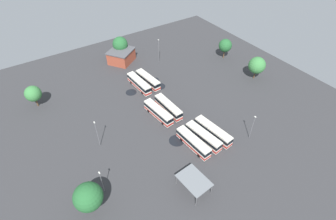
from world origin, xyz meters
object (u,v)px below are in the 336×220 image
object	(u,v)px
bus_row1_slot0	(158,112)
tree_northwest	(225,46)
lamp_post_mid_lot	(102,181)
bus_row2_slot2	(213,131)
tree_north_edge	(88,197)
bus_row0_slot1	(139,83)
tree_south_edge	(257,65)
depot_building	(121,56)
tree_northeast	(120,44)
bus_row2_slot1	(203,137)
tree_west_edge	(33,94)
lamp_post_near_entrance	(252,126)
lamp_post_far_corner	(159,50)
bus_row2_slot0	(193,142)
lamp_post_by_building	(97,133)
maintenance_shelter	(194,180)
bus_row0_slot2	(148,80)
bus_row1_slot1	(168,107)

from	to	relation	value
bus_row1_slot0	tree_northwest	world-z (taller)	tree_northwest
bus_row1_slot0	lamp_post_mid_lot	distance (m)	28.26
bus_row2_slot2	tree_north_edge	size ratio (longest dim) A/B	1.39
bus_row0_slot1	tree_south_edge	bearing A→B (deg)	64.42
depot_building	tree_northeast	bearing A→B (deg)	155.01
bus_row2_slot2	bus_row2_slot1	bearing A→B (deg)	-89.69
tree_west_edge	tree_northwest	distance (m)	71.29
lamp_post_near_entrance	lamp_post_far_corner	world-z (taller)	lamp_post_far_corner
bus_row2_slot2	tree_northeast	size ratio (longest dim) A/B	1.38
tree_northwest	bus_row2_slot2	bearing A→B (deg)	-46.55
bus_row2_slot0	tree_northwest	xyz separation A→B (m)	(-30.72, 39.39, 3.73)
bus_row1_slot0	lamp_post_mid_lot	size ratio (longest dim) A/B	1.59
bus_row2_slot0	depot_building	xyz separation A→B (m)	(-51.12, 3.57, 0.68)
lamp_post_by_building	bus_row2_slot0	bearing A→B (deg)	55.25
lamp_post_mid_lot	lamp_post_near_entrance	bearing A→B (deg)	80.44
tree_north_edge	tree_northwest	world-z (taller)	tree_north_edge
tree_northwest	bus_row1_slot0	bearing A→B (deg)	-69.52
bus_row2_slot0	bus_row2_slot1	bearing A→B (deg)	92.27
bus_row2_slot2	lamp_post_far_corner	size ratio (longest dim) A/B	1.27
bus_row1_slot0	tree_south_edge	distance (m)	40.40
bus_row2_slot0	depot_building	distance (m)	51.25
bus_row2_slot0	tree_south_edge	size ratio (longest dim) A/B	1.36
maintenance_shelter	tree_north_edge	bearing A→B (deg)	-109.80
depot_building	maintenance_shelter	distance (m)	62.34
lamp_post_mid_lot	bus_row0_slot2	bearing A→B (deg)	136.02
maintenance_shelter	tree_northeast	size ratio (longest dim) A/B	0.88
bus_row2_slot0	lamp_post_mid_lot	bearing A→B (deg)	-91.87
bus_row0_slot2	maintenance_shelter	distance (m)	44.04
tree_northeast	lamp_post_mid_lot	bearing A→B (deg)	-29.81
lamp_post_by_building	tree_north_edge	size ratio (longest dim) A/B	1.01
lamp_post_by_building	tree_northeast	world-z (taller)	tree_northeast
lamp_post_mid_lot	tree_west_edge	distance (m)	40.87
lamp_post_near_entrance	lamp_post_by_building	world-z (taller)	lamp_post_by_building
bus_row2_slot1	tree_west_edge	size ratio (longest dim) A/B	1.57
maintenance_shelter	tree_west_edge	world-z (taller)	tree_west_edge
lamp_post_by_building	tree_south_edge	xyz separation A→B (m)	(0.81, 59.67, 0.63)
depot_building	tree_northwest	bearing A→B (deg)	60.33
bus_row1_slot1	tree_south_edge	world-z (taller)	tree_south_edge
bus_row0_slot1	tree_north_edge	world-z (taller)	tree_north_edge
tree_northeast	tree_north_edge	xyz separation A→B (m)	(56.28, -34.44, -0.26)
bus_row0_slot2	bus_row2_slot2	size ratio (longest dim) A/B	0.95
depot_building	bus_row2_slot1	bearing A→B (deg)	0.04
bus_row0_slot2	tree_northwest	xyz separation A→B (m)	(1.35, 34.79, 3.73)
lamp_post_near_entrance	lamp_post_mid_lot	xyz separation A→B (m)	(-6.89, -40.92, -0.41)
bus_row1_slot1	tree_northeast	xyz separation A→B (m)	(-38.15, 2.46, 4.15)
bus_row2_slot2	maintenance_shelter	distance (m)	18.22
tree_northeast	lamp_post_far_corner	bearing A→B (deg)	43.40
bus_row1_slot0	tree_northeast	world-z (taller)	tree_northeast
tree_northeast	tree_northwest	xyz separation A→B (m)	(23.23, 34.51, -0.42)
bus_row2_slot0	lamp_post_by_building	world-z (taller)	lamp_post_by_building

